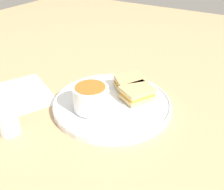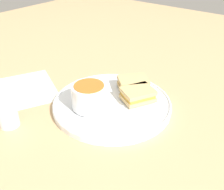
% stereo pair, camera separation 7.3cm
% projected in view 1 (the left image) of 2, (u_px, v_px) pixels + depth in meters
% --- Properties ---
extents(ground_plane, '(2.40, 2.40, 0.00)m').
position_uv_depth(ground_plane, '(112.00, 106.00, 0.75)').
color(ground_plane, tan).
extents(plate, '(0.34, 0.34, 0.02)m').
position_uv_depth(plate, '(112.00, 103.00, 0.75)').
color(plate, white).
rests_on(plate, ground_plane).
extents(soup_bowl, '(0.10, 0.10, 0.07)m').
position_uv_depth(soup_bowl, '(91.00, 97.00, 0.69)').
color(soup_bowl, white).
rests_on(soup_bowl, plate).
extents(spoon, '(0.04, 0.12, 0.01)m').
position_uv_depth(spoon, '(86.00, 98.00, 0.75)').
color(spoon, silver).
rests_on(spoon, plate).
extents(sandwich_half_near, '(0.10, 0.11, 0.03)m').
position_uv_depth(sandwich_half_near, '(137.00, 93.00, 0.75)').
color(sandwich_half_near, tan).
rests_on(sandwich_half_near, plate).
extents(sandwich_half_far, '(0.11, 0.11, 0.03)m').
position_uv_depth(sandwich_half_far, '(130.00, 82.00, 0.80)').
color(sandwich_half_far, tan).
rests_on(sandwich_half_far, plate).
extents(salt_shaker, '(0.05, 0.05, 0.10)m').
position_uv_depth(salt_shaker, '(7.00, 117.00, 0.63)').
color(salt_shaker, silver).
rests_on(salt_shaker, ground_plane).
extents(menu_sheet, '(0.33, 0.35, 0.00)m').
position_uv_depth(menu_sheet, '(1.00, 100.00, 0.78)').
color(menu_sheet, white).
rests_on(menu_sheet, ground_plane).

